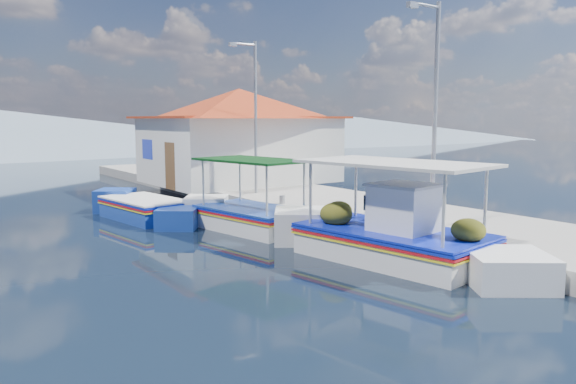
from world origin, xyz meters
TOP-DOWN VIEW (x-y plane):
  - ground at (0.00, 0.00)m, footprint 160.00×160.00m
  - quay at (5.90, 6.00)m, footprint 5.00×44.00m
  - bollards at (3.80, 5.25)m, footprint 0.20×17.20m
  - main_caique at (2.59, 1.59)m, footprint 3.18×8.15m
  - caique_green_canopy at (1.77, 6.78)m, footprint 2.68×6.57m
  - caique_blue_hull at (-0.30, 10.58)m, footprint 2.33×6.12m
  - harbor_building at (6.20, 15.00)m, footprint 10.49×10.49m
  - lamp_post_near at (4.51, 2.00)m, footprint 1.21×0.14m
  - lamp_post_far at (4.51, 11.00)m, footprint 1.21×0.14m
  - mountain_ridge at (6.54, 56.00)m, footprint 171.40×96.00m

SIDE VIEW (x-z plane):
  - ground at x=0.00m, z-range 0.00..0.00m
  - quay at x=5.90m, z-range 0.00..0.50m
  - caique_blue_hull at x=-0.30m, z-range -0.25..0.85m
  - caique_green_canopy at x=1.77m, z-range -0.87..1.62m
  - main_caique at x=2.59m, z-range -0.83..1.88m
  - bollards at x=3.80m, z-range 0.50..0.80m
  - mountain_ridge at x=6.54m, z-range -0.71..4.79m
  - harbor_building at x=6.20m, z-range 0.58..4.98m
  - lamp_post_near at x=4.51m, z-range 0.85..6.85m
  - lamp_post_far at x=4.51m, z-range 0.85..6.85m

